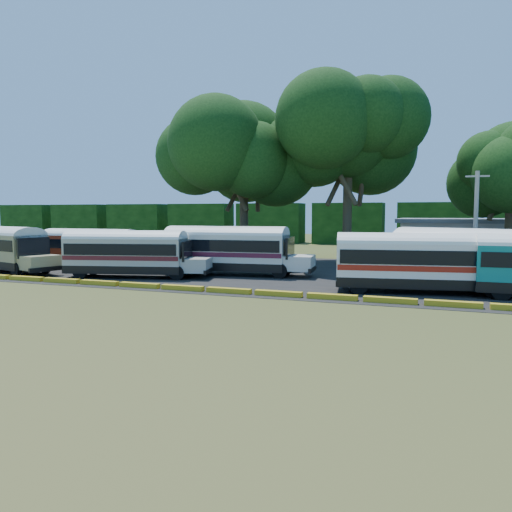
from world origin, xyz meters
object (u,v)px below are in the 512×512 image
(bus_cream_west, at_px, (129,251))
(tree_west, at_px, (244,148))
(bus_beige, at_px, (3,246))
(bus_red, at_px, (92,245))
(bus_white_red, at_px, (417,259))

(bus_cream_west, distance_m, tree_west, 16.79)
(bus_beige, height_order, bus_red, bus_beige)
(bus_white_red, bearing_deg, bus_cream_west, 170.84)
(tree_west, bearing_deg, bus_white_red, -40.59)
(bus_red, xyz_separation_m, bus_white_red, (26.33, -4.53, 0.10))
(bus_red, relative_size, bus_white_red, 0.92)
(bus_white_red, height_order, tree_west, tree_west)
(bus_beige, height_order, tree_west, tree_west)
(bus_white_red, bearing_deg, bus_beige, 171.38)
(bus_cream_west, bearing_deg, tree_west, 63.37)
(bus_cream_west, xyz_separation_m, bus_white_red, (19.51, 0.02, 0.06))
(bus_red, relative_size, bus_cream_west, 0.95)
(bus_beige, relative_size, bus_cream_west, 1.05)
(bus_white_red, distance_m, tree_west, 23.19)
(bus_beige, distance_m, tree_west, 22.17)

